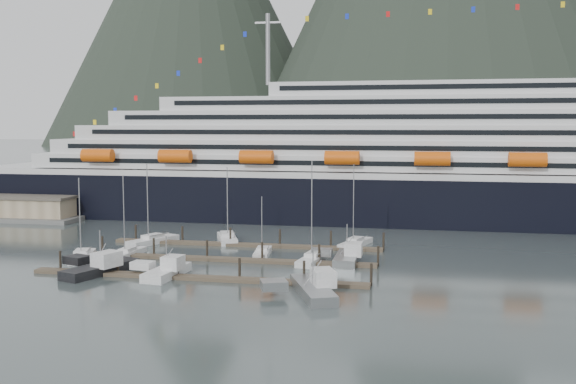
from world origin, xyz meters
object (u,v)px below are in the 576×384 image
sailboat_b (128,254)px  sailboat_g (355,244)px  cruise_ship (446,167)px  trawler_e (346,257)px  sailboat_d (314,259)px  trawler_c (312,288)px  sailboat_a (82,257)px  trawler_a (100,267)px  sailboat_e (153,241)px  sailboat_f (227,239)px  sailboat_c (263,253)px  trawler_b (166,271)px

sailboat_b → sailboat_g: bearing=-61.6°
cruise_ship → trawler_e: bearing=-108.0°
sailboat_d → trawler_c: size_ratio=1.21×
sailboat_a → trawler_a: size_ratio=1.05×
sailboat_e → sailboat_f: (12.46, 4.74, 0.00)m
sailboat_a → sailboat_f: bearing=-58.6°
sailboat_d → trawler_a: 32.01m
sailboat_a → trawler_c: size_ratio=1.02×
trawler_e → sailboat_d: bearing=92.8°
sailboat_d → sailboat_c: bearing=76.7°
trawler_a → trawler_b: trawler_a is taller
trawler_e → sailboat_c: bearing=76.3°
sailboat_b → sailboat_g: (35.19, 16.60, 0.01)m
trawler_e → trawler_c: bearing=173.8°
sailboat_f → sailboat_g: (23.40, -0.00, -0.02)m
cruise_ship → sailboat_g: size_ratio=14.13×
sailboat_f → trawler_c: 41.15m
sailboat_a → sailboat_d: 36.46m
sailboat_f → trawler_e: sailboat_f is taller
sailboat_d → sailboat_e: sailboat_d is taller
sailboat_c → sailboat_f: sailboat_f is taller
cruise_ship → sailboat_d: cruise_ship is taller
cruise_ship → sailboat_f: 54.00m
trawler_c → trawler_e: 20.62m
sailboat_d → trawler_e: (5.01, 0.32, 0.43)m
sailboat_c → trawler_b: sailboat_c is taller
sailboat_b → sailboat_c: bearing=-72.8°
sailboat_e → sailboat_f: size_ratio=1.05×
sailboat_e → trawler_b: (12.32, -24.46, 0.40)m
sailboat_c → trawler_c: (12.16, -23.74, 0.48)m
trawler_c → cruise_ship: bearing=-36.6°
sailboat_c → trawler_e: (14.06, -3.21, 0.48)m
sailboat_e → trawler_a: 24.58m
sailboat_f → trawler_a: sailboat_f is taller
trawler_a → sailboat_a: bearing=60.3°
cruise_ship → sailboat_e: bearing=-142.6°
sailboat_e → trawler_a: sailboat_e is taller
sailboat_a → sailboat_d: (35.98, 5.90, 0.00)m
sailboat_a → sailboat_e: size_ratio=0.91×
sailboat_e → sailboat_g: (35.86, 4.74, -0.01)m
sailboat_b → sailboat_c: (21.19, 5.29, -0.03)m
sailboat_a → sailboat_e: bearing=-36.0°
trawler_b → trawler_e: 27.80m
sailboat_g → trawler_e: bearing=-163.1°
sailboat_g → sailboat_b: bearing=131.9°
cruise_ship → trawler_c: 73.12m
cruise_ship → trawler_e: size_ratio=20.47×
sailboat_b → sailboat_c: 21.84m
trawler_c → trawler_a: bearing=57.4°
sailboat_g → trawler_b: size_ratio=1.48×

